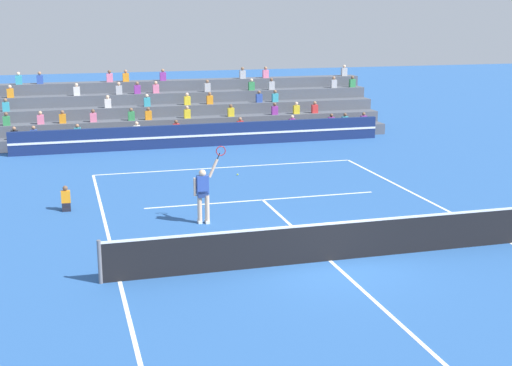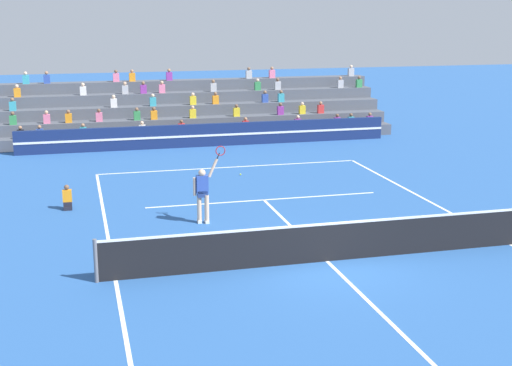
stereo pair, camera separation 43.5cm
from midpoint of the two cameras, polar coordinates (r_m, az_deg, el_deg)
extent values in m
plane|color=#285699|center=(19.03, 5.29, -6.22)|extent=(120.00, 120.00, 0.00)
cube|color=white|center=(30.02, -2.77, 1.27)|extent=(11.00, 0.10, 0.01)
cube|color=white|center=(17.92, -11.54, -7.72)|extent=(0.10, 23.80, 0.01)
cube|color=white|center=(21.53, 19.15, -4.55)|extent=(0.10, 23.80, 0.01)
cube|color=white|center=(24.86, 0.04, -1.36)|extent=(8.25, 0.10, 0.01)
cube|color=white|center=(19.03, 5.29, -6.21)|extent=(0.10, 12.85, 0.01)
cylinder|color=slate|center=(17.72, -13.09, -6.18)|extent=(0.10, 0.10, 1.10)
cube|color=black|center=(18.87, 5.32, -4.79)|extent=(11.90, 0.02, 1.00)
cube|color=white|center=(18.71, 5.36, -3.25)|extent=(11.90, 0.04, 0.06)
cube|color=navy|center=(34.62, -4.60, 3.83)|extent=(18.00, 0.24, 1.10)
cube|color=white|center=(34.50, -4.56, 3.80)|extent=(18.00, 0.02, 0.10)
cube|color=#4C515B|center=(35.90, -4.98, 3.74)|extent=(20.00, 0.95, 0.55)
cube|color=purple|center=(37.58, 5.72, 4.93)|extent=(0.32, 0.22, 0.44)
sphere|color=brown|center=(37.53, 5.73, 5.41)|extent=(0.18, 0.18, 0.18)
cube|color=red|center=(36.10, -1.62, 4.63)|extent=(0.32, 0.22, 0.44)
sphere|color=#9E7051|center=(36.05, -1.63, 5.14)|extent=(0.18, 0.18, 0.18)
cube|color=teal|center=(35.07, -14.43, 3.94)|extent=(0.32, 0.22, 0.44)
sphere|color=#9E7051|center=(35.02, -14.46, 4.45)|extent=(0.18, 0.18, 0.18)
cube|color=#2D4CA5|center=(35.09, -17.68, 3.73)|extent=(0.32, 0.22, 0.44)
sphere|color=#9E7051|center=(35.04, -17.72, 4.24)|extent=(0.18, 0.18, 0.18)
cube|color=purple|center=(38.28, 8.28, 5.02)|extent=(0.32, 0.22, 0.44)
sphere|color=brown|center=(38.23, 8.30, 5.49)|extent=(0.18, 0.18, 0.18)
cube|color=purple|center=(36.86, 2.58, 4.81)|extent=(0.32, 0.22, 0.44)
sphere|color=beige|center=(36.81, 2.58, 5.31)|extent=(0.18, 0.18, 0.18)
cube|color=silver|center=(35.23, -9.86, 4.21)|extent=(0.32, 0.22, 0.44)
sphere|color=beige|center=(35.18, -9.88, 4.72)|extent=(0.18, 0.18, 0.18)
cube|color=black|center=(35.14, -19.09, 3.63)|extent=(0.32, 0.22, 0.44)
sphere|color=#9E7051|center=(35.09, -19.13, 4.14)|extent=(0.18, 0.18, 0.18)
cube|color=red|center=(35.47, -6.75, 4.38)|extent=(0.32, 0.22, 0.44)
sphere|color=brown|center=(35.42, -6.77, 4.89)|extent=(0.18, 0.18, 0.18)
cube|color=teal|center=(37.86, 6.80, 4.97)|extent=(0.32, 0.22, 0.44)
sphere|color=brown|center=(37.81, 6.82, 5.45)|extent=(0.18, 0.18, 0.18)
cube|color=#4C515B|center=(36.78, -5.27, 4.40)|extent=(20.00, 0.95, 1.10)
cube|color=red|center=(38.17, 4.39, 5.93)|extent=(0.32, 0.22, 0.44)
sphere|color=#9E7051|center=(38.13, 4.40, 6.41)|extent=(0.18, 0.18, 0.18)
cube|color=purple|center=(37.48, 1.17, 5.82)|extent=(0.32, 0.22, 0.44)
sphere|color=brown|center=(37.44, 1.17, 6.31)|extent=(0.18, 0.18, 0.18)
cube|color=pink|center=(35.93, -17.19, 4.87)|extent=(0.32, 0.22, 0.44)
sphere|color=tan|center=(35.89, -17.22, 5.38)|extent=(0.18, 0.18, 0.18)
cube|color=yellow|center=(36.43, -5.87, 5.52)|extent=(0.32, 0.22, 0.44)
sphere|color=tan|center=(36.38, -5.88, 6.02)|extent=(0.18, 0.18, 0.18)
cube|color=yellow|center=(36.87, -2.36, 5.68)|extent=(0.32, 0.22, 0.44)
sphere|color=brown|center=(36.83, -2.37, 6.18)|extent=(0.18, 0.18, 0.18)
cube|color=orange|center=(36.15, -8.95, 5.37)|extent=(0.32, 0.22, 0.44)
sphere|color=brown|center=(36.11, -8.97, 5.87)|extent=(0.18, 0.18, 0.18)
cube|color=orange|center=(35.92, -15.55, 4.98)|extent=(0.32, 0.22, 0.44)
sphere|color=brown|center=(35.87, -15.58, 5.48)|extent=(0.18, 0.18, 0.18)
cube|color=#338C4C|center=(36.07, -10.29, 5.29)|extent=(0.32, 0.22, 0.44)
sphere|color=brown|center=(36.02, -10.31, 5.80)|extent=(0.18, 0.18, 0.18)
cube|color=#338C4C|center=(36.01, -19.66, 4.70)|extent=(0.32, 0.22, 0.44)
sphere|color=brown|center=(35.97, -19.70, 5.21)|extent=(0.18, 0.18, 0.18)
cube|color=pink|center=(35.95, -13.23, 5.12)|extent=(0.32, 0.22, 0.44)
sphere|color=brown|center=(35.90, -13.25, 5.63)|extent=(0.18, 0.18, 0.18)
cube|color=yellow|center=(37.84, 2.91, 5.88)|extent=(0.32, 0.22, 0.44)
sphere|color=beige|center=(37.79, 2.92, 6.36)|extent=(0.18, 0.18, 0.18)
cube|color=#4C515B|center=(37.66, -5.54, 5.04)|extent=(20.00, 0.95, 1.65)
cube|color=orange|center=(37.53, -4.06, 6.65)|extent=(0.32, 0.22, 0.44)
sphere|color=brown|center=(37.49, -4.06, 7.14)|extent=(0.18, 0.18, 0.18)
cube|color=silver|center=(36.85, -12.11, 6.25)|extent=(0.32, 0.22, 0.44)
sphere|color=beige|center=(36.81, -12.13, 6.74)|extent=(0.18, 0.18, 0.18)
cube|color=teal|center=(37.02, -9.05, 6.42)|extent=(0.32, 0.22, 0.44)
sphere|color=beige|center=(36.98, -9.06, 6.91)|extent=(0.18, 0.18, 0.18)
cube|color=#2D4CA5|center=(38.15, -0.08, 6.80)|extent=(0.32, 0.22, 0.44)
sphere|color=brown|center=(38.11, -0.08, 7.28)|extent=(0.18, 0.18, 0.18)
cube|color=teal|center=(36.88, -19.70, 5.76)|extent=(0.32, 0.22, 0.44)
sphere|color=brown|center=(36.84, -19.74, 6.25)|extent=(0.18, 0.18, 0.18)
cube|color=teal|center=(38.40, 1.21, 6.84)|extent=(0.32, 0.22, 0.44)
sphere|color=brown|center=(38.36, 1.21, 7.32)|extent=(0.18, 0.18, 0.18)
cube|color=yellow|center=(37.31, -5.86, 6.57)|extent=(0.32, 0.22, 0.44)
sphere|color=beige|center=(37.27, -5.88, 7.06)|extent=(0.18, 0.18, 0.18)
cube|color=#4C515B|center=(38.55, -5.80, 5.65)|extent=(20.00, 0.95, 2.20)
cube|color=#338C4C|center=(38.96, -0.69, 7.76)|extent=(0.32, 0.22, 0.44)
sphere|color=beige|center=(38.93, -0.69, 8.22)|extent=(0.18, 0.18, 0.18)
cube|color=silver|center=(37.67, -14.48, 7.12)|extent=(0.32, 0.22, 0.44)
sphere|color=beige|center=(37.64, -14.50, 7.61)|extent=(0.18, 0.18, 0.18)
cube|color=purple|center=(37.86, -9.80, 7.38)|extent=(0.32, 0.22, 0.44)
sphere|color=brown|center=(37.82, -9.82, 7.87)|extent=(0.18, 0.18, 0.18)
cube|color=orange|center=(37.75, -19.38, 6.79)|extent=(0.32, 0.22, 0.44)
sphere|color=beige|center=(37.71, -19.42, 7.28)|extent=(0.18, 0.18, 0.18)
cube|color=#B2B2B7|center=(37.77, -11.24, 7.31)|extent=(0.32, 0.22, 0.44)
sphere|color=tan|center=(37.74, -11.26, 7.79)|extent=(0.18, 0.18, 0.18)
cube|color=#B2B2B7|center=(38.41, -4.25, 7.63)|extent=(0.32, 0.22, 0.44)
sphere|color=brown|center=(38.38, -4.26, 8.11)|extent=(0.18, 0.18, 0.18)
cube|color=#B2B2B7|center=(40.44, 5.93, 7.91)|extent=(0.32, 0.22, 0.44)
sphere|color=#9E7051|center=(40.41, 5.94, 8.36)|extent=(0.18, 0.18, 0.18)
cube|color=#338C4C|center=(40.87, 7.40, 7.92)|extent=(0.32, 0.22, 0.44)
sphere|color=brown|center=(40.84, 7.42, 8.37)|extent=(0.18, 0.18, 0.18)
cube|color=#B2B2B7|center=(39.26, 0.92, 7.80)|extent=(0.32, 0.22, 0.44)
sphere|color=brown|center=(39.23, 0.92, 8.27)|extent=(0.18, 0.18, 0.18)
cube|color=pink|center=(37.97, -8.34, 7.46)|extent=(0.32, 0.22, 0.44)
sphere|color=tan|center=(37.93, -8.36, 7.94)|extent=(0.18, 0.18, 0.18)
cube|color=#4C515B|center=(39.44, -6.05, 6.23)|extent=(20.00, 0.95, 2.75)
cube|color=#2D4CA5|center=(38.57, -17.22, 7.91)|extent=(0.32, 0.22, 0.44)
sphere|color=#9E7051|center=(38.54, -17.25, 8.38)|extent=(0.18, 0.18, 0.18)
cube|color=#B2B2B7|center=(39.76, -1.41, 8.67)|extent=(0.32, 0.22, 0.44)
sphere|color=brown|center=(39.73, -1.41, 9.13)|extent=(0.18, 0.18, 0.18)
cube|color=purple|center=(38.92, -7.78, 8.44)|extent=(0.32, 0.22, 0.44)
sphere|color=#9E7051|center=(38.89, -7.80, 8.91)|extent=(0.18, 0.18, 0.18)
cube|color=pink|center=(40.10, 0.46, 8.72)|extent=(0.32, 0.22, 0.44)
sphere|color=#9E7051|center=(40.08, 0.46, 9.17)|extent=(0.18, 0.18, 0.18)
cube|color=orange|center=(38.70, -10.70, 8.30)|extent=(0.32, 0.22, 0.44)
sphere|color=#9E7051|center=(38.67, -10.72, 8.77)|extent=(0.18, 0.18, 0.18)
cube|color=teal|center=(38.61, -18.76, 7.80)|extent=(0.32, 0.22, 0.44)
sphere|color=beige|center=(38.58, -18.80, 8.28)|extent=(0.18, 0.18, 0.18)
cube|color=#B2B2B7|center=(41.64, 6.76, 8.81)|extent=(0.32, 0.22, 0.44)
sphere|color=beige|center=(41.62, 6.77, 9.25)|extent=(0.18, 0.18, 0.18)
cube|color=pink|center=(38.64, -11.95, 8.23)|extent=(0.32, 0.22, 0.44)
sphere|color=brown|center=(38.61, -11.97, 8.71)|extent=(0.18, 0.18, 0.18)
cube|color=black|center=(24.44, -15.42, -1.99)|extent=(0.28, 0.36, 0.12)
cube|color=black|center=(24.41, -15.43, -1.72)|extent=(0.28, 0.24, 0.18)
cube|color=orange|center=(24.33, -15.48, -1.06)|extent=(0.30, 0.18, 0.40)
sphere|color=brown|center=(24.26, -15.52, -0.40)|extent=(0.17, 0.17, 0.17)
cylinder|color=beige|center=(22.14, -5.09, -2.11)|extent=(0.14, 0.14, 0.90)
cylinder|color=beige|center=(22.11, -4.49, -2.13)|extent=(0.14, 0.14, 0.90)
cube|color=navy|center=(22.01, -4.85, -0.88)|extent=(0.32, 0.20, 0.20)
cube|color=#2D4CA5|center=(21.94, -4.86, -0.12)|extent=(0.36, 0.20, 0.56)
sphere|color=beige|center=(21.85, -4.88, 0.79)|extent=(0.22, 0.22, 0.22)
cube|color=white|center=(22.29, -5.09, -3.09)|extent=(0.12, 0.26, 0.09)
cube|color=white|center=(22.26, -4.49, -3.10)|extent=(0.12, 0.26, 0.09)
cylinder|color=beige|center=(21.91, -5.48, -0.32)|extent=(0.09, 0.09, 0.56)
cylinder|color=beige|center=(21.89, -4.00, 1.19)|extent=(0.33, 0.09, 0.58)
cylinder|color=black|center=(21.85, -3.59, 2.15)|extent=(0.12, 0.03, 0.21)
torus|color=#B21E1E|center=(21.84, -3.40, 2.58)|extent=(0.41, 0.03, 0.41)
sphere|color=#C6DB33|center=(28.55, -1.92, 0.69)|extent=(0.07, 0.07, 0.07)
camera|label=1|loc=(0.22, -90.55, -0.13)|focal=50.00mm
camera|label=2|loc=(0.22, 89.45, 0.13)|focal=50.00mm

